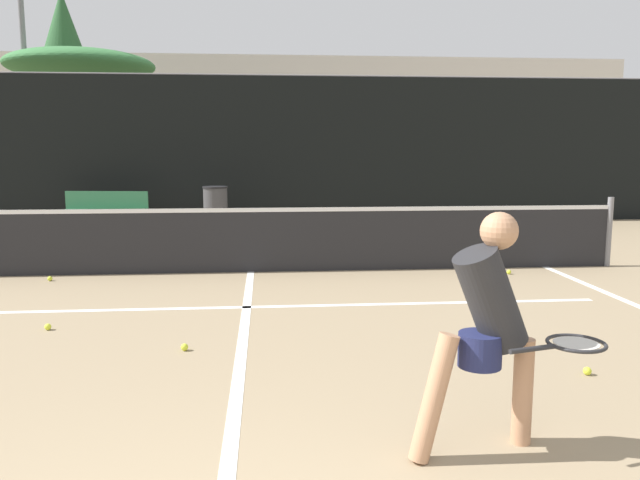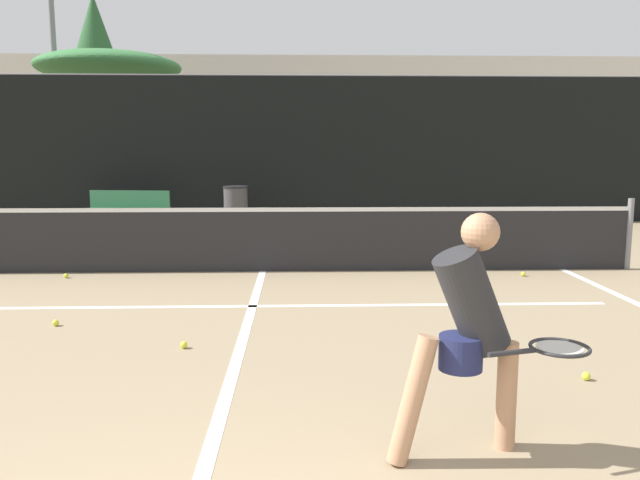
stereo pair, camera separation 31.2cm
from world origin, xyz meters
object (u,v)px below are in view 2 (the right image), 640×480
object	(u,v)px
player_practicing	(471,325)
parked_car	(166,190)
courtside_bench	(128,208)
trash_bin	(236,207)

from	to	relation	value
player_practicing	parked_car	distance (m)	16.31
courtside_bench	parked_car	size ratio (longest dim) A/B	0.48
courtside_bench	player_practicing	bearing A→B (deg)	-57.29
trash_bin	parked_car	distance (m)	5.47
trash_bin	parked_car	xyz separation A→B (m)	(-2.57, 4.83, 0.08)
player_practicing	parked_car	size ratio (longest dim) A/B	0.36
trash_bin	parked_car	world-z (taller)	parked_car
player_practicing	trash_bin	size ratio (longest dim) A/B	1.50
courtside_bench	parked_car	xyz separation A→B (m)	(-0.12, 4.74, 0.09)
player_practicing	parked_car	world-z (taller)	player_practicing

